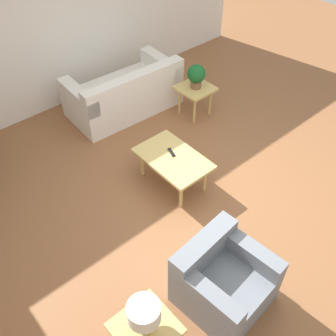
% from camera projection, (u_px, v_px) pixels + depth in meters
% --- Properties ---
extents(ground_plane, '(14.00, 14.00, 0.00)m').
position_uv_depth(ground_plane, '(197.00, 193.00, 5.18)').
color(ground_plane, '#8E5B38').
extents(wall_right, '(0.12, 7.20, 2.70)m').
position_uv_depth(wall_right, '(61.00, 20.00, 5.91)').
color(wall_right, white).
rests_on(wall_right, ground_plane).
extents(sofa, '(1.01, 1.81, 0.80)m').
position_uv_depth(sofa, '(125.00, 94.00, 6.33)').
color(sofa, white).
rests_on(sofa, ground_plane).
extents(armchair, '(0.87, 0.88, 0.74)m').
position_uv_depth(armchair, '(222.00, 280.00, 3.92)').
color(armchair, slate).
rests_on(armchair, ground_plane).
extents(coffee_table, '(0.98, 0.62, 0.45)m').
position_uv_depth(coffee_table, '(173.00, 160.00, 5.06)').
color(coffee_table, tan).
rests_on(coffee_table, ground_plane).
extents(side_table_plant, '(0.52, 0.52, 0.50)m').
position_uv_depth(side_table_plant, '(195.00, 92.00, 6.17)').
color(side_table_plant, tan).
rests_on(side_table_plant, ground_plane).
extents(side_table_lamp, '(0.52, 0.52, 0.50)m').
position_uv_depth(side_table_lamp, '(146.00, 331.00, 3.43)').
color(side_table_lamp, tan).
rests_on(side_table_lamp, ground_plane).
extents(potted_plant, '(0.28, 0.28, 0.38)m').
position_uv_depth(potted_plant, '(196.00, 75.00, 5.97)').
color(potted_plant, brown).
rests_on(potted_plant, side_table_plant).
extents(table_lamp, '(0.29, 0.29, 0.36)m').
position_uv_depth(table_lamp, '(144.00, 314.00, 3.21)').
color(table_lamp, '#997F4C').
rests_on(table_lamp, side_table_lamp).
extents(remote_control, '(0.16, 0.09, 0.02)m').
position_uv_depth(remote_control, '(171.00, 152.00, 5.08)').
color(remote_control, black).
rests_on(remote_control, coffee_table).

